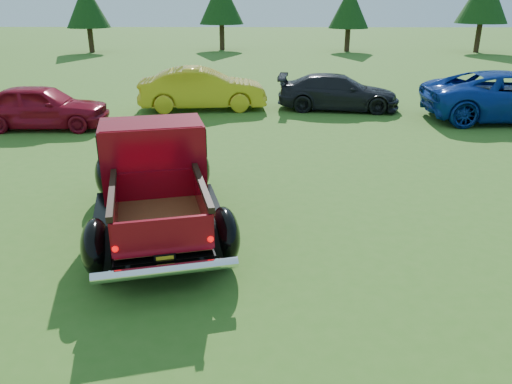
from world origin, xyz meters
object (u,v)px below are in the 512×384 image
tree_west (87,5)px  show_car_yellow (203,89)px  show_car_red (42,106)px  show_car_grey (338,92)px  tree_mid_left (221,1)px  pickup_truck (155,174)px  tree_mid_right (349,7)px

tree_west → show_car_yellow: (9.96, -18.73, -2.40)m
show_car_red → show_car_grey: show_car_red is taller
tree_mid_left → show_car_red: tree_mid_left is taller
show_car_yellow → show_car_grey: 4.69m
show_car_yellow → show_car_grey: bearing=-96.0°
tree_mid_left → show_car_yellow: 20.92m
show_car_grey → show_car_red: bearing=113.6°
tree_west → show_car_grey: size_ratio=1.11×
tree_west → pickup_truck: size_ratio=0.92×
tree_west → show_car_red: (5.50, -21.46, -2.46)m
tree_mid_left → show_car_grey: 21.61m
tree_west → pickup_truck: bearing=-69.9°
tree_mid_left → tree_mid_right: 9.06m
show_car_red → show_car_yellow: show_car_yellow is taller
tree_mid_right → show_car_red: 25.81m
tree_west → show_car_yellow: 21.35m
pickup_truck → tree_mid_right: bearing=60.8°
tree_mid_left → pickup_truck: tree_mid_left is taller
tree_mid_right → show_car_red: bearing=-119.1°
tree_west → show_car_grey: 23.86m
tree_mid_left → pickup_truck: size_ratio=1.00×
tree_mid_right → show_car_yellow: size_ratio=1.02×
tree_mid_right → pickup_truck: 30.04m
tree_mid_right → show_car_grey: (-3.36, -19.68, -2.37)m
tree_mid_right → show_car_grey: 20.10m
tree_mid_left → show_car_grey: size_ratio=1.21×
tree_west → tree_mid_right: tree_west is taller
tree_mid_left → pickup_truck: (1.20, -29.93, -2.55)m
tree_mid_left → show_car_yellow: bearing=-87.3°
show_car_yellow → show_car_grey: show_car_yellow is taller
tree_mid_left → show_car_yellow: (0.96, -20.73, -2.67)m
show_car_red → show_car_yellow: 5.23m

